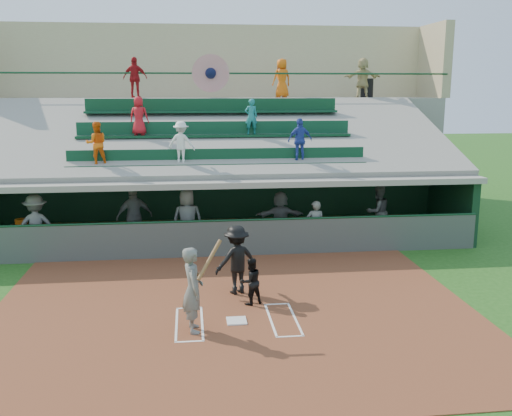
{
  "coord_description": "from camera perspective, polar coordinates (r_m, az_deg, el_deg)",
  "views": [
    {
      "loc": [
        -0.94,
        -11.62,
        5.0
      ],
      "look_at": [
        0.84,
        3.5,
        1.8
      ],
      "focal_mm": 40.0,
      "sensor_mm": 36.0,
      "label": 1
    }
  ],
  "objects": [
    {
      "name": "batters_box_chalk",
      "position": [
        12.68,
        -1.95,
        -11.25
      ],
      "size": [
        2.65,
        1.85,
        0.01
      ],
      "color": "white",
      "rests_on": "dirt_slab"
    },
    {
      "name": "water_cooler",
      "position": [
        18.86,
        -22.39,
        -1.59
      ],
      "size": [
        0.38,
        0.38,
        0.38
      ],
      "primitive_type": "cylinder",
      "color": "#C3530B",
      "rests_on": "white_table"
    },
    {
      "name": "concourse_staff_a",
      "position": [
        23.74,
        -11.99,
        12.61
      ],
      "size": [
        0.99,
        0.51,
        1.62
      ],
      "primitive_type": "imported",
      "rotation": [
        0.0,
        0.0,
        3.02
      ],
      "color": "#A71317",
      "rests_on": "concourse_slab"
    },
    {
      "name": "dugout_player_d",
      "position": [
        18.54,
        2.45,
        -0.93
      ],
      "size": [
        1.59,
        0.52,
        1.71
      ],
      "primitive_type": "imported",
      "rotation": [
        0.0,
        0.0,
        3.13
      ],
      "color": "#60625D",
      "rests_on": "dugout_floor"
    },
    {
      "name": "batter_at_plate",
      "position": [
        11.97,
        -6.32,
        -8.07
      ],
      "size": [
        0.89,
        0.78,
        1.95
      ],
      "color": "#575A55",
      "rests_on": "dirt_slab"
    },
    {
      "name": "white_table",
      "position": [
        18.97,
        -22.43,
        -3.15
      ],
      "size": [
        0.94,
        0.85,
        0.68
      ],
      "primitive_type": "cube",
      "rotation": [
        0.0,
        0.0,
        -0.43
      ],
      "color": "silver",
      "rests_on": "dugout_floor"
    },
    {
      "name": "home_umpire",
      "position": [
        14.07,
        -1.95,
        -5.18
      ],
      "size": [
        1.26,
        0.99,
        1.71
      ],
      "primitive_type": "imported",
      "rotation": [
        0.0,
        0.0,
        3.51
      ],
      "color": "black",
      "rests_on": "dirt_slab"
    },
    {
      "name": "dugout_bench",
      "position": [
        20.11,
        -3.3,
        -1.8
      ],
      "size": [
        14.44,
        0.54,
        0.43
      ],
      "primitive_type": "cube",
      "rotation": [
        0.0,
        0.0,
        -0.01
      ],
      "color": "olive",
      "rests_on": "dugout_floor"
    },
    {
      "name": "dugout_player_f",
      "position": [
        19.64,
        12.08,
        -0.35
      ],
      "size": [
        1.03,
        0.9,
        1.79
      ],
      "primitive_type": "imported",
      "rotation": [
        0.0,
        0.0,
        3.43
      ],
      "color": "#50524E",
      "rests_on": "dugout_floor"
    },
    {
      "name": "grandstand",
      "position": [
        22.32,
        -4.29,
        4.79
      ],
      "size": [
        20.4,
        10.4,
        7.8
      ],
      "color": "#4B504B",
      "rests_on": "ground"
    },
    {
      "name": "dugout_player_e",
      "position": [
        17.78,
        5.94,
        -1.76
      ],
      "size": [
        0.59,
        0.39,
        1.58
      ],
      "primitive_type": "imported",
      "rotation": [
        0.0,
        0.0,
        3.11
      ],
      "color": "#575A55",
      "rests_on": "dugout_floor"
    },
    {
      "name": "dugout_player_a",
      "position": [
        18.28,
        -21.13,
        -1.65
      ],
      "size": [
        1.32,
        0.9,
        1.88
      ],
      "primitive_type": "imported",
      "rotation": [
        0.0,
        0.0,
        3.32
      ],
      "color": "#5C5F5A",
      "rests_on": "dugout_floor"
    },
    {
      "name": "dugout_player_c",
      "position": [
        17.89,
        -6.87,
        -1.14
      ],
      "size": [
        0.97,
        0.66,
        1.92
      ],
      "primitive_type": "imported",
      "rotation": [
        0.0,
        0.0,
        3.2
      ],
      "color": "#5B5E59",
      "rests_on": "dugout_floor"
    },
    {
      "name": "dugout_player_b",
      "position": [
        18.47,
        -12.07,
        -0.85
      ],
      "size": [
        1.24,
        0.81,
        1.95
      ],
      "primitive_type": "imported",
      "rotation": [
        0.0,
        0.0,
        3.46
      ],
      "color": "#5B5E59",
      "rests_on": "dugout_floor"
    },
    {
      "name": "dirt_slab",
      "position": [
        13.14,
        -2.14,
        -10.45
      ],
      "size": [
        11.0,
        9.0,
        0.02
      ],
      "primitive_type": "cube",
      "color": "brown",
      "rests_on": "ground"
    },
    {
      "name": "home_plate",
      "position": [
        12.67,
        -1.95,
        -11.2
      ],
      "size": [
        0.43,
        0.43,
        0.03
      ],
      "primitive_type": "cube",
      "color": "white",
      "rests_on": "dirt_slab"
    },
    {
      "name": "concourse_staff_c",
      "position": [
        24.99,
        10.61,
        12.66
      ],
      "size": [
        1.59,
        0.67,
        1.66
      ],
      "primitive_type": "imported",
      "rotation": [
        0.0,
        0.0,
        3.02
      ],
      "color": "tan",
      "rests_on": "concourse_slab"
    },
    {
      "name": "trash_bin",
      "position": [
        26.14,
        11.03,
        11.68
      ],
      "size": [
        0.55,
        0.55,
        0.83
      ],
      "primitive_type": "cylinder",
      "color": "black",
      "rests_on": "concourse_slab"
    },
    {
      "name": "concourse_slab",
      "position": [
        25.28,
        -4.57,
        5.7
      ],
      "size": [
        20.0,
        3.0,
        4.6
      ],
      "primitive_type": "cube",
      "color": "gray",
      "rests_on": "ground"
    },
    {
      "name": "dugout_floor",
      "position": [
        19.06,
        -3.66,
        -3.3
      ],
      "size": [
        16.0,
        3.5,
        0.04
      ],
      "primitive_type": "cube",
      "color": "gray",
      "rests_on": "ground"
    },
    {
      "name": "concourse_staff_b",
      "position": [
        24.63,
        2.59,
        12.82
      ],
      "size": [
        0.91,
        0.73,
        1.63
      ],
      "primitive_type": "imported",
      "rotation": [
        0.0,
        0.0,
        3.44
      ],
      "color": "#E4600D",
      "rests_on": "concourse_slab"
    },
    {
      "name": "catcher",
      "position": [
        13.44,
        -0.53,
        -7.34
      ],
      "size": [
        0.67,
        0.61,
        1.12
      ],
      "primitive_type": "imported",
      "rotation": [
        0.0,
        0.0,
        3.57
      ],
      "color": "black",
      "rests_on": "dirt_slab"
    },
    {
      "name": "ground",
      "position": [
        12.69,
        -1.95,
        -11.35
      ],
      "size": [
        100.0,
        100.0,
        0.0
      ],
      "primitive_type": "plane",
      "color": "#1E4D15",
      "rests_on": "ground"
    }
  ]
}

